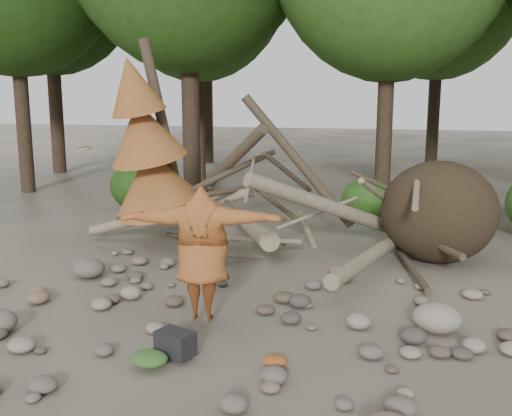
% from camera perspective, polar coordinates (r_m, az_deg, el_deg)
% --- Properties ---
extents(ground, '(120.00, 120.00, 0.00)m').
position_cam_1_polar(ground, '(8.09, -2.31, -11.74)').
color(ground, '#514C44').
rests_on(ground, ground).
extents(deadfall_pile, '(8.55, 5.24, 3.30)m').
position_cam_1_polar(deadfall_pile, '(11.45, 14.89, -0.46)').
color(deadfall_pile, '#332619').
rests_on(deadfall_pile, ground).
extents(dead_conifer, '(2.06, 2.16, 4.35)m').
position_cam_1_polar(dead_conifer, '(11.91, -10.71, 5.77)').
color(dead_conifer, '#4C3F30').
rests_on(dead_conifer, ground).
extents(bush_left, '(1.80, 1.80, 1.44)m').
position_cam_1_polar(bush_left, '(16.55, -11.32, 2.20)').
color(bush_left, '#224713').
rests_on(bush_left, ground).
extents(bush_mid, '(1.40, 1.40, 1.12)m').
position_cam_1_polar(bush_mid, '(15.12, 11.13, 0.81)').
color(bush_mid, '#2D5B1A').
rests_on(bush_mid, ground).
extents(frisbee_thrower, '(3.13, 1.18, 2.39)m').
position_cam_1_polar(frisbee_thrower, '(7.86, -5.42, -4.60)').
color(frisbee_thrower, '#944D21').
rests_on(frisbee_thrower, ground).
extents(backpack, '(0.51, 0.41, 0.30)m').
position_cam_1_polar(backpack, '(7.15, -8.05, -13.66)').
color(backpack, black).
rests_on(backpack, ground).
extents(cloth_green, '(0.45, 0.38, 0.17)m').
position_cam_1_polar(cloth_green, '(6.98, -10.64, -14.96)').
color(cloth_green, '#315A24').
rests_on(cloth_green, ground).
extents(cloth_orange, '(0.30, 0.24, 0.11)m').
position_cam_1_polar(cloth_orange, '(6.89, 1.87, -15.40)').
color(cloth_orange, '#A1471B').
rests_on(cloth_orange, ground).
extents(boulder_mid_right, '(0.66, 0.59, 0.40)m').
position_cam_1_polar(boulder_mid_right, '(8.21, 17.66, -10.44)').
color(boulder_mid_right, gray).
rests_on(boulder_mid_right, ground).
extents(boulder_mid_left, '(0.58, 0.53, 0.35)m').
position_cam_1_polar(boulder_mid_left, '(10.56, -16.40, -5.79)').
color(boulder_mid_left, '#635C54').
rests_on(boulder_mid_left, ground).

